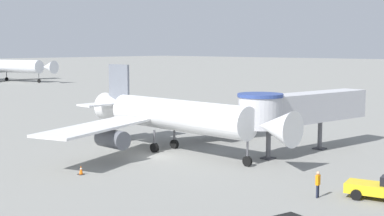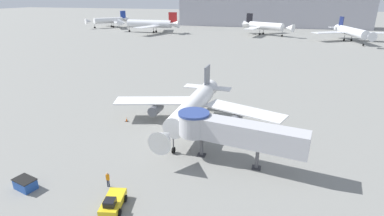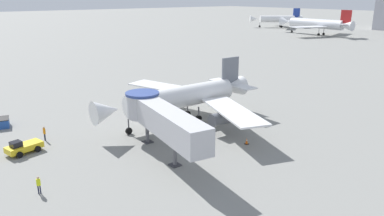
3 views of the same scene
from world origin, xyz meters
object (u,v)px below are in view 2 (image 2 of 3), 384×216
Objects in this scene: background_jet_red_tail at (150,24)px; pushback_tug_yellow at (113,202)px; main_airplane at (193,107)px; traffic_cone_port_wing at (127,119)px; ground_crew_wing_walker at (108,179)px; jet_bridge at (230,131)px; traffic_cone_starboard_wing at (266,132)px; service_container_blue at (25,184)px; background_jet_black_tail at (265,26)px; background_jet_navy_tail at (351,32)px; background_jet_blue_tail at (109,20)px.

pushback_tug_yellow is at bearing 22.72° from background_jet_red_tail.
background_jet_red_tail reaches higher than main_airplane.
traffic_cone_port_wing is 0.41× the size of ground_crew_wing_walker.
jet_bridge reaches higher than traffic_cone_port_wing.
main_airplane is at bearing 71.23° from pushback_tug_yellow.
main_airplane is at bearing 73.40° from ground_crew_wing_walker.
traffic_cone_starboard_wing is at bearing 4.51° from main_airplane.
service_container_blue is 0.08× the size of background_jet_red_tail.
traffic_cone_port_wing is (1.95, 20.25, -0.26)m from service_container_blue.
jet_bridge reaches higher than ground_crew_wing_walker.
background_jet_black_tail is at bearing 74.98° from pushback_tug_yellow.
ground_crew_wing_walker is at bearing 18.01° from service_container_blue.
traffic_cone_port_wing is at bearing 84.49° from service_container_blue.
background_jet_navy_tail is at bearing 66.37° from service_container_blue.
background_jet_red_tail reaches higher than traffic_cone_starboard_wing.
traffic_cone_port_wing is 0.94× the size of traffic_cone_starboard_wing.
background_jet_blue_tail is (-90.09, 155.73, 3.44)m from ground_crew_wing_walker.
main_airplane is 15.96× the size of ground_crew_wing_walker.
traffic_cone_port_wing is 126.62m from background_jet_black_tail.
background_jet_red_tail is (-65.05, 127.60, 0.56)m from jet_bridge.
background_jet_red_tail is (-52.92, 136.64, 3.88)m from ground_crew_wing_walker.
background_jet_black_tail is at bearing 89.64° from main_airplane.
service_container_blue is (-13.56, -21.01, -2.93)m from main_airplane.
main_airplane is 38.86× the size of traffic_cone_port_wing.
traffic_cone_port_wing is 124.46m from background_jet_navy_tail.
pushback_tug_yellow reaches higher than traffic_cone_port_wing.
main_airplane reaches higher than ground_crew_wing_walker.
background_jet_blue_tail reaches higher than traffic_cone_starboard_wing.
service_container_blue is (-20.82, -11.86, -3.76)m from jet_bridge.
traffic_cone_starboard_wing is 24.89m from ground_crew_wing_walker.
traffic_cone_port_wing is 161.54m from background_jet_blue_tail.
background_jet_blue_tail is 100.74m from background_jet_black_tail.
background_jet_black_tail is at bearing 31.67° from background_jet_blue_tail.
ground_crew_wing_walker is at bearing -154.85° from background_jet_black_tail.
ground_crew_wing_walker is at bearing 22.31° from background_jet_red_tail.
pushback_tug_yellow is 0.16× the size of background_jet_blue_tail.
traffic_cone_starboard_wing is (4.26, 9.68, -4.00)m from jet_bridge.
traffic_cone_starboard_wing is 0.03× the size of background_jet_blue_tail.
traffic_cone_port_wing is 23.16m from traffic_cone_starboard_wing.
main_airplane is at bearing -124.89° from background_jet_navy_tail.
main_airplane reaches higher than traffic_cone_starboard_wing.
background_jet_blue_tail is (-81.41, 158.55, 3.88)m from service_container_blue.
service_container_blue is at bearing 166.19° from pushback_tug_yellow.
background_jet_red_tail is (-55.30, 139.79, 4.20)m from pushback_tug_yellow.
background_jet_black_tail is (-6.57, 124.17, 4.33)m from traffic_cone_starboard_wing.
main_airplane is 0.87× the size of background_jet_navy_tail.
pushback_tug_yellow is 146.28m from background_jet_black_tail.
background_jet_red_tail reaches higher than background_jet_navy_tail.
background_jet_navy_tail reaches higher than service_container_blue.
main_airplane is 12.06m from traffic_cone_port_wing.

